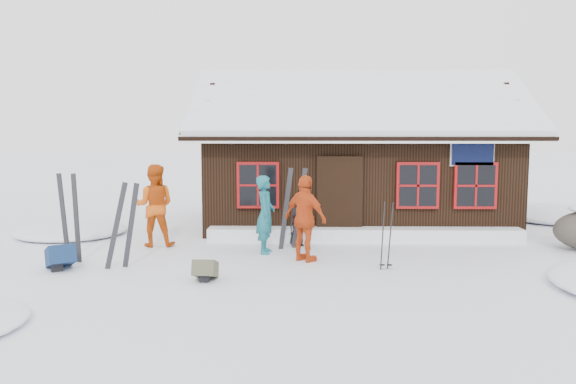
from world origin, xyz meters
name	(u,v)px	position (x,y,z in m)	size (l,w,h in m)	color
ground	(303,262)	(0.00, 0.00, 0.00)	(120.00, 120.00, 0.00)	white
mountain_hut	(354,169)	(1.50, 4.98, 1.58)	(8.90, 6.09, 4.42)	black
snow_drift	(364,234)	(1.50, 2.25, 0.17)	(7.60, 0.60, 0.35)	white
snow_mounds	(373,244)	(1.65, 1.86, 0.00)	(20.60, 13.20, 0.48)	white
skier_teal	(266,214)	(-0.82, 0.88, 0.86)	(0.62, 0.41, 1.71)	#165F6A
skier_orange_left	(154,205)	(-3.44, 1.59, 0.95)	(0.93, 0.72, 1.91)	#CC4E0E
skier_orange_right	(305,218)	(0.04, 0.10, 0.89)	(1.04, 0.43, 1.78)	#C64214
skier_crouched	(297,226)	(-0.13, 1.67, 0.46)	(0.45, 0.29, 0.91)	black
ski_pair_left	(123,226)	(-3.50, -0.55, 0.83)	(0.74, 0.23, 1.74)	black
ski_pair_mid	(70,219)	(-4.77, 0.01, 0.88)	(0.51, 0.19, 1.87)	black
ski_pair_right	(293,209)	(-0.23, 1.38, 0.90)	(0.66, 0.19, 1.90)	black
ski_poles	(386,237)	(1.61, -0.51, 0.64)	(0.24, 0.12, 1.35)	black
backpack_blue	(61,260)	(-4.70, -0.68, 0.18)	(0.49, 0.65, 0.35)	#12284D
backpack_olive	(205,273)	(-1.76, -1.42, 0.14)	(0.39, 0.52, 0.28)	#4B4C36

